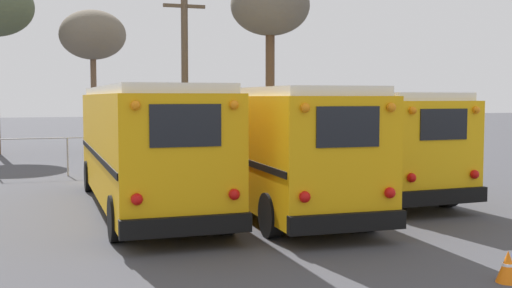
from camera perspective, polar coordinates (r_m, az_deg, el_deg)
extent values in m
plane|color=#424247|center=(17.87, 0.14, -5.13)|extent=(160.00, 160.00, 0.00)
cube|color=#E5A00C|center=(16.77, -9.87, -0.14)|extent=(2.45, 9.89, 2.64)
cube|color=white|center=(16.72, -9.94, 4.71)|extent=(2.25, 9.49, 0.20)
cube|color=black|center=(12.06, -6.16, -7.24)|extent=(2.49, 0.20, 0.36)
cube|color=black|center=(11.86, -6.26, 1.64)|extent=(1.34, 0.03, 0.79)
sphere|color=red|center=(11.79, -10.54, -4.86)|extent=(0.22, 0.22, 0.22)
sphere|color=orange|center=(11.65, -10.65, 3.38)|extent=(0.18, 0.18, 0.18)
sphere|color=red|center=(12.18, -1.95, -4.50)|extent=(0.22, 0.22, 0.22)
sphere|color=orange|center=(12.04, -1.97, 3.48)|extent=(0.18, 0.18, 0.18)
cube|color=black|center=(16.64, -14.07, -0.91)|extent=(0.03, 9.69, 0.14)
cube|color=black|center=(17.01, -5.76, -0.70)|extent=(0.03, 9.69, 0.14)
cylinder|color=black|center=(20.36, -14.58, -2.78)|extent=(0.28, 0.94, 0.94)
cylinder|color=black|center=(20.64, -8.24, -2.59)|extent=(0.28, 0.94, 0.94)
cylinder|color=black|center=(13.18, -12.32, -6.50)|extent=(0.28, 0.94, 0.94)
cylinder|color=black|center=(13.62, -2.67, -6.07)|extent=(0.28, 0.94, 0.94)
cube|color=#E5A00C|center=(17.14, 0.76, -0.07)|extent=(2.65, 10.43, 2.59)
cube|color=white|center=(17.09, 0.76, 4.60)|extent=(2.45, 10.01, 0.20)
cube|color=black|center=(12.45, 8.16, -6.91)|extent=(2.41, 0.27, 0.36)
cube|color=black|center=(12.25, 8.20, 1.52)|extent=(1.30, 0.07, 0.78)
sphere|color=red|center=(12.00, 4.36, -4.72)|extent=(0.22, 0.22, 0.22)
sphere|color=orange|center=(11.86, 4.41, 3.22)|extent=(0.18, 0.18, 0.18)
sphere|color=red|center=(12.75, 11.82, -4.27)|extent=(0.22, 0.22, 0.22)
sphere|color=orange|center=(12.61, 11.93, 3.20)|extent=(0.18, 0.18, 0.18)
cube|color=black|center=(16.83, -3.11, -0.82)|extent=(0.31, 10.16, 0.14)
cube|color=black|center=(17.55, 4.47, -0.62)|extent=(0.31, 10.16, 0.14)
cylinder|color=black|center=(20.72, -5.44, -2.56)|extent=(0.31, 0.94, 0.93)
cylinder|color=black|center=(21.26, 0.39, -2.36)|extent=(0.31, 0.94, 0.93)
cylinder|color=black|center=(13.28, 1.34, -6.35)|extent=(0.31, 0.94, 0.93)
cylinder|color=black|center=(14.12, 9.90, -5.78)|extent=(0.31, 0.94, 0.93)
cube|color=#EAAA0F|center=(19.95, 7.63, 0.38)|extent=(2.86, 9.97, 2.45)
cube|color=white|center=(19.90, 7.67, 4.19)|extent=(2.65, 9.57, 0.20)
cube|color=black|center=(15.91, 16.29, -4.51)|extent=(2.47, 0.31, 0.36)
cube|color=black|center=(15.76, 16.37, 1.69)|extent=(1.33, 0.09, 0.74)
sphere|color=red|center=(15.30, 13.66, -2.94)|extent=(0.22, 0.22, 0.22)
sphere|color=orange|center=(15.19, 13.76, 2.90)|extent=(0.18, 0.18, 0.18)
sphere|color=red|center=(16.40, 18.86, -2.57)|extent=(0.22, 0.22, 0.22)
sphere|color=orange|center=(16.29, 18.99, 2.88)|extent=(0.18, 0.18, 0.18)
cube|color=black|center=(19.40, 4.47, -0.25)|extent=(0.47, 9.67, 0.14)
cube|color=black|center=(20.58, 10.60, -0.06)|extent=(0.47, 9.67, 0.14)
cylinder|color=black|center=(22.84, 0.71, -1.81)|extent=(0.33, 1.02, 1.01)
cylinder|color=black|center=(23.77, 5.76, -1.60)|extent=(0.33, 1.02, 1.01)
cylinder|color=black|center=(16.37, 10.28, -4.27)|extent=(0.33, 1.02, 1.01)
cylinder|color=black|center=(17.64, 16.55, -3.77)|extent=(0.33, 1.02, 1.01)
cylinder|color=brown|center=(27.63, -6.35, 6.11)|extent=(0.29, 0.29, 7.66)
cube|color=brown|center=(27.88, -6.40, 12.09)|extent=(1.80, 0.14, 0.14)
cylinder|color=brown|center=(27.97, 1.25, 4.29)|extent=(0.39, 0.39, 5.89)
ellipsoid|color=#5B5447|center=(28.24, 1.27, 12.20)|extent=(3.42, 3.42, 2.57)
cylinder|color=brown|center=(34.77, -14.21, 3.57)|extent=(0.30, 0.30, 5.19)
ellipsoid|color=#6B6051|center=(34.91, -14.31, 9.39)|extent=(3.43, 3.43, 2.57)
cylinder|color=#939399|center=(24.55, -16.41, -1.11)|extent=(0.06, 0.06, 1.40)
cylinder|color=#939399|center=(24.76, -10.90, -0.97)|extent=(0.06, 0.06, 1.40)
cylinder|color=#939399|center=(25.18, -5.52, -0.82)|extent=(0.06, 0.06, 1.40)
cylinder|color=#939399|center=(25.82, -0.38, -0.68)|extent=(0.06, 0.06, 1.40)
cylinder|color=#939399|center=(26.66, 4.49, -0.54)|extent=(0.06, 0.06, 1.40)
cylinder|color=#939399|center=(27.67, 9.02, -0.41)|extent=(0.06, 0.06, 1.40)
cylinder|color=#939399|center=(25.13, -5.54, 0.77)|extent=(14.27, 0.04, 0.04)
cone|color=orange|center=(10.92, 21.48, -10.10)|extent=(0.36, 0.36, 0.51)
cylinder|color=white|center=(10.92, 21.48, -9.97)|extent=(0.17, 0.17, 0.05)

